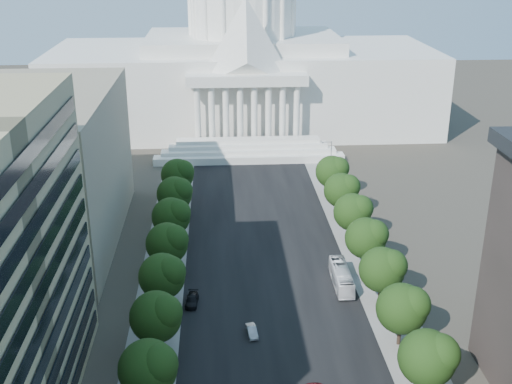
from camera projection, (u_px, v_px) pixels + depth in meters
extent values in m
cube|color=black|center=(264.00, 256.00, 123.43)|extent=(30.00, 260.00, 0.01)
cube|color=gray|center=(165.00, 259.00, 122.33)|extent=(8.00, 260.00, 0.02)
cube|color=gray|center=(362.00, 253.00, 124.53)|extent=(8.00, 260.00, 0.02)
cube|color=white|center=(243.00, 87.00, 207.08)|extent=(120.00, 50.00, 25.00)
cube|color=white|center=(242.00, 41.00, 201.77)|extent=(60.00, 40.00, 4.00)
cube|color=white|center=(247.00, 79.00, 179.07)|extent=(34.00, 8.00, 3.00)
cylinder|color=white|center=(242.00, 9.00, 198.11)|extent=(32.00, 32.00, 16.00)
cube|color=gray|center=(15.00, 171.00, 124.45)|extent=(38.00, 52.00, 30.00)
sphere|color=black|center=(148.00, 369.00, 81.12)|extent=(7.60, 7.60, 7.60)
sphere|color=black|center=(157.00, 364.00, 80.08)|extent=(5.32, 5.32, 5.32)
cylinder|color=#33261C|center=(158.00, 344.00, 93.99)|extent=(0.56, 0.56, 2.94)
sphere|color=black|center=(156.00, 317.00, 92.27)|extent=(7.60, 7.60, 7.60)
sphere|color=black|center=(164.00, 313.00, 91.22)|extent=(5.32, 5.32, 5.32)
cylinder|color=#33261C|center=(163.00, 301.00, 105.14)|extent=(0.56, 0.56, 2.94)
sphere|color=black|center=(162.00, 276.00, 103.41)|extent=(7.60, 7.60, 7.60)
sphere|color=black|center=(170.00, 272.00, 102.37)|extent=(5.32, 5.32, 5.32)
cylinder|color=#33261C|center=(168.00, 267.00, 116.28)|extent=(0.56, 0.56, 2.94)
sphere|color=black|center=(167.00, 244.00, 114.56)|extent=(7.60, 7.60, 7.60)
sphere|color=black|center=(174.00, 239.00, 113.51)|extent=(5.32, 5.32, 5.32)
cylinder|color=#33261C|center=(172.00, 238.00, 127.42)|extent=(0.56, 0.56, 2.94)
sphere|color=black|center=(171.00, 217.00, 125.70)|extent=(7.60, 7.60, 7.60)
sphere|color=black|center=(177.00, 213.00, 124.66)|extent=(5.32, 5.32, 5.32)
cylinder|color=#33261C|center=(175.00, 214.00, 138.57)|extent=(0.56, 0.56, 2.94)
sphere|color=black|center=(174.00, 194.00, 136.85)|extent=(7.60, 7.60, 7.60)
sphere|color=black|center=(180.00, 190.00, 135.80)|extent=(5.32, 5.32, 5.32)
cylinder|color=#33261C|center=(178.00, 194.00, 149.71)|extent=(0.56, 0.56, 2.94)
sphere|color=black|center=(177.00, 175.00, 147.99)|extent=(7.60, 7.60, 7.60)
sphere|color=black|center=(183.00, 171.00, 146.95)|extent=(5.32, 5.32, 5.32)
sphere|color=black|center=(427.00, 358.00, 83.21)|extent=(7.60, 7.60, 7.60)
sphere|color=black|center=(440.00, 354.00, 82.16)|extent=(5.32, 5.32, 5.32)
cylinder|color=#33261C|center=(399.00, 336.00, 96.07)|extent=(0.56, 0.56, 2.94)
sphere|color=black|center=(402.00, 308.00, 94.35)|extent=(7.60, 7.60, 7.60)
sphere|color=black|center=(413.00, 304.00, 93.30)|extent=(5.32, 5.32, 5.32)
cylinder|color=#33261C|center=(380.00, 294.00, 107.22)|extent=(0.56, 0.56, 2.94)
sphere|color=black|center=(382.00, 270.00, 105.49)|extent=(7.60, 7.60, 7.60)
sphere|color=black|center=(391.00, 265.00, 104.45)|extent=(5.32, 5.32, 5.32)
cylinder|color=#33261C|center=(364.00, 261.00, 118.36)|extent=(0.56, 0.56, 2.94)
sphere|color=black|center=(366.00, 238.00, 116.64)|extent=(7.60, 7.60, 7.60)
sphere|color=black|center=(374.00, 234.00, 115.59)|extent=(5.32, 5.32, 5.32)
cylinder|color=#33261C|center=(351.00, 233.00, 129.51)|extent=(0.56, 0.56, 2.94)
sphere|color=black|center=(352.00, 212.00, 127.78)|extent=(7.60, 7.60, 7.60)
sphere|color=black|center=(360.00, 208.00, 126.74)|extent=(5.32, 5.32, 5.32)
cylinder|color=#33261C|center=(340.00, 210.00, 140.65)|extent=(0.56, 0.56, 2.94)
sphere|color=black|center=(341.00, 190.00, 138.93)|extent=(7.60, 7.60, 7.60)
sphere|color=black|center=(348.00, 186.00, 137.88)|extent=(5.32, 5.32, 5.32)
cylinder|color=#33261C|center=(331.00, 190.00, 151.79)|extent=(0.56, 0.56, 2.94)
sphere|color=black|center=(332.00, 172.00, 150.07)|extent=(7.60, 7.60, 7.60)
sphere|color=black|center=(338.00, 168.00, 149.03)|extent=(5.32, 5.32, 5.32)
cylinder|color=gray|center=(417.00, 318.00, 95.11)|extent=(0.18, 0.18, 9.00)
cylinder|color=gray|center=(412.00, 293.00, 93.46)|extent=(2.40, 0.14, 0.14)
sphere|color=gray|center=(404.00, 293.00, 93.44)|extent=(0.44, 0.44, 0.44)
cylinder|color=gray|center=(377.00, 244.00, 118.32)|extent=(0.18, 0.18, 9.00)
cylinder|color=gray|center=(372.00, 222.00, 116.68)|extent=(2.40, 0.14, 0.14)
sphere|color=gray|center=(366.00, 223.00, 116.65)|extent=(0.44, 0.44, 0.44)
cylinder|color=gray|center=(350.00, 194.00, 141.54)|extent=(0.18, 0.18, 9.00)
cylinder|color=gray|center=(346.00, 176.00, 139.90)|extent=(2.40, 0.14, 0.14)
sphere|color=gray|center=(341.00, 176.00, 139.87)|extent=(0.44, 0.44, 0.44)
cylinder|color=gray|center=(331.00, 158.00, 164.76)|extent=(0.18, 0.18, 9.00)
cylinder|color=gray|center=(327.00, 142.00, 163.12)|extent=(2.40, 0.14, 0.14)
sphere|color=gray|center=(323.00, 143.00, 163.09)|extent=(0.44, 0.44, 0.44)
imported|color=#9A9BA1|center=(252.00, 331.00, 98.58)|extent=(1.92, 4.12, 1.31)
imported|color=black|center=(192.00, 300.00, 106.92)|extent=(2.38, 5.07, 1.43)
imported|color=white|center=(341.00, 277.00, 112.50)|extent=(2.95, 11.85, 3.29)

